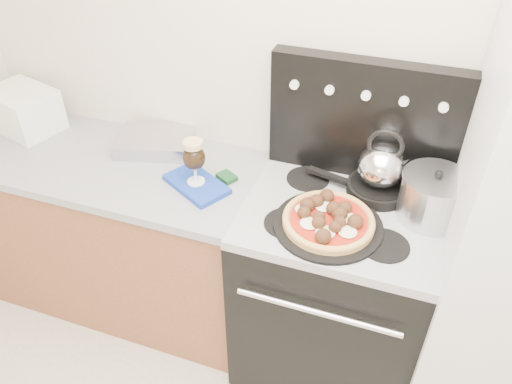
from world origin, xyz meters
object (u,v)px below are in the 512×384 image
at_px(toaster_oven, 24,110).
at_px(beer_glass, 194,162).
at_px(oven_mitt, 196,184).
at_px(stock_pot, 433,198).
at_px(base_cabinet, 120,235).
at_px(skillet, 377,188).
at_px(tea_kettle, 382,162).
at_px(pizza, 329,219).
at_px(pizza_pan, 328,225).
at_px(stove_body, 332,292).

xyz_separation_m(toaster_oven, beer_glass, (0.99, -0.16, 0.02)).
height_order(oven_mitt, stock_pot, stock_pot).
height_order(base_cabinet, skillet, skillet).
bearing_deg(toaster_oven, skillet, 16.31).
bearing_deg(tea_kettle, pizza, -127.21).
height_order(beer_glass, pizza_pan, beer_glass).
relative_size(toaster_oven, oven_mitt, 1.15).
xyz_separation_m(base_cabinet, stock_pot, (1.42, 0.04, 0.58)).
bearing_deg(oven_mitt, beer_glass, 0.00).
height_order(stove_body, toaster_oven, toaster_oven).
bearing_deg(oven_mitt, pizza, -8.46).
distance_m(pizza_pan, pizza, 0.03).
distance_m(stove_body, skillet, 0.54).
xyz_separation_m(oven_mitt, pizza, (0.58, -0.09, 0.05)).
xyz_separation_m(pizza_pan, tea_kettle, (0.14, 0.27, 0.14)).
bearing_deg(stock_pot, pizza, -152.11).
xyz_separation_m(skillet, stock_pot, (0.21, -0.08, 0.07)).
bearing_deg(toaster_oven, stove_body, 10.89).
distance_m(stove_body, tea_kettle, 0.66).
height_order(toaster_oven, tea_kettle, tea_kettle).
distance_m(oven_mitt, pizza, 0.59).
bearing_deg(stock_pot, stove_body, -167.56).
distance_m(base_cabinet, pizza, 1.20).
relative_size(toaster_oven, stock_pot, 1.32).
xyz_separation_m(pizza, tea_kettle, (0.14, 0.27, 0.11)).
bearing_deg(skillet, oven_mitt, -165.88).
bearing_deg(pizza_pan, stock_pot, 27.89).
xyz_separation_m(oven_mitt, beer_glass, (0.00, 0.00, 0.11)).
bearing_deg(stove_body, stock_pot, 12.44).
bearing_deg(stock_pot, pizza_pan, -152.11).
distance_m(pizza_pan, tea_kettle, 0.33).
relative_size(toaster_oven, skillet, 1.29).
xyz_separation_m(base_cabinet, stove_body, (1.10, -0.02, 0.01)).
bearing_deg(stove_body, pizza, -106.48).
bearing_deg(base_cabinet, toaster_oven, 167.33).
bearing_deg(stove_body, toaster_oven, 175.14).
bearing_deg(pizza, base_cabinet, 172.58).
distance_m(base_cabinet, stove_body, 1.11).
bearing_deg(stove_body, oven_mitt, -177.34).
bearing_deg(pizza_pan, oven_mitt, 171.54).
relative_size(oven_mitt, pizza_pan, 0.68).
relative_size(tea_kettle, stock_pot, 0.86).
relative_size(oven_mitt, beer_glass, 1.37).
bearing_deg(beer_glass, stock_pot, 6.02).
bearing_deg(beer_glass, pizza, -8.46).
height_order(stove_body, pizza_pan, pizza_pan).
height_order(oven_mitt, pizza_pan, pizza_pan).
xyz_separation_m(oven_mitt, tea_kettle, (0.72, 0.18, 0.16)).
bearing_deg(skillet, pizza_pan, -117.85).
xyz_separation_m(stove_body, beer_glass, (-0.61, -0.03, 0.58)).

